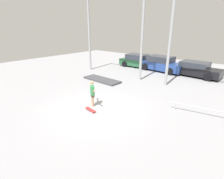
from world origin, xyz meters
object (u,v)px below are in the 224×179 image
at_px(grind_rail, 199,108).
at_px(parked_car_green, 138,61).
at_px(parked_car_blue, 161,64).
at_px(parked_car_black, 195,69).
at_px(skateboarder, 92,92).
at_px(manual_pad, 102,80).
at_px(skateboard, 90,110).

distance_m(grind_rail, parked_car_green, 11.32).
height_order(parked_car_blue, parked_car_black, parked_car_blue).
xyz_separation_m(skateboarder, manual_pad, (-2.98, 3.90, -0.75)).
bearing_deg(manual_pad, parked_car_black, 49.88).
bearing_deg(parked_car_blue, parked_car_black, 7.91).
xyz_separation_m(skateboarder, parked_car_blue, (-0.76, 10.19, -0.12)).
bearing_deg(manual_pad, parked_car_green, 95.22).
xyz_separation_m(manual_pad, parked_car_green, (-0.59, 6.46, 0.59)).
xyz_separation_m(parked_car_green, parked_car_blue, (2.81, -0.16, 0.05)).
height_order(parked_car_green, parked_car_blue, parked_car_blue).
xyz_separation_m(parked_car_blue, parked_car_black, (3.20, 0.14, -0.08)).
bearing_deg(parked_car_green, parked_car_black, -2.04).
relative_size(parked_car_green, parked_car_black, 0.94).
distance_m(skateboard, parked_car_blue, 10.77).
distance_m(parked_car_green, parked_car_black, 6.01).
bearing_deg(skateboard, parked_car_blue, 105.01).
distance_m(skateboarder, grind_rail, 5.58).
relative_size(parked_car_blue, parked_car_black, 1.07).
xyz_separation_m(manual_pad, parked_car_blue, (2.22, 6.30, 0.63)).
distance_m(grind_rail, parked_car_black, 7.95).
distance_m(skateboarder, manual_pad, 4.96).
bearing_deg(parked_car_black, manual_pad, -126.99).
bearing_deg(skateboarder, skateboard, -25.50).
bearing_deg(manual_pad, grind_rail, -8.31).
bearing_deg(skateboard, grind_rail, 45.18).
height_order(grind_rail, parked_car_black, parked_car_black).
xyz_separation_m(skateboard, parked_car_black, (2.11, 10.83, 0.57)).
bearing_deg(parked_car_blue, parked_car_green, -177.87).
xyz_separation_m(skateboard, parked_car_green, (-3.90, 10.86, 0.60)).
xyz_separation_m(skateboard, parked_car_blue, (-1.09, 10.69, 0.64)).
height_order(skateboarder, grind_rail, skateboarder).
bearing_deg(parked_car_green, grind_rail, -44.00).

